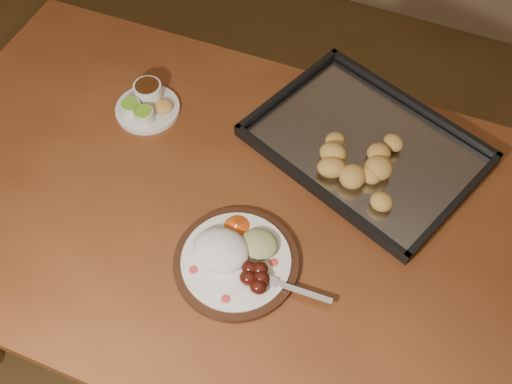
% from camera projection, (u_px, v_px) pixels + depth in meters
% --- Properties ---
extents(dining_table, '(1.53, 0.95, 0.75)m').
position_uv_depth(dining_table, '(229.00, 225.00, 1.33)').
color(dining_table, brown).
rests_on(dining_table, ground).
extents(dinner_plate, '(0.34, 0.26, 0.06)m').
position_uv_depth(dinner_plate, '(235.00, 257.00, 1.15)').
color(dinner_plate, black).
rests_on(dinner_plate, dining_table).
extents(condiment_saucer, '(0.16, 0.16, 0.05)m').
position_uv_depth(condiment_saucer, '(146.00, 104.00, 1.38)').
color(condiment_saucer, silver).
rests_on(condiment_saucer, dining_table).
extents(baking_tray, '(0.59, 0.52, 0.05)m').
position_uv_depth(baking_tray, '(366.00, 144.00, 1.32)').
color(baking_tray, black).
rests_on(baking_tray, dining_table).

